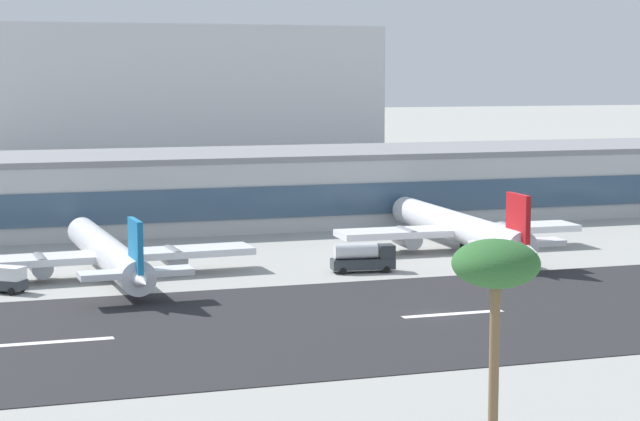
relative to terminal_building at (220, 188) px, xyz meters
name	(u,v)px	position (x,y,z in m)	size (l,w,h in m)	color
ground_plane	(436,315)	(6.23, -81.21, -6.39)	(1400.00, 1400.00, 0.00)	#9E9E99
runway_strip	(438,315)	(6.23, -81.74, -6.35)	(800.00, 43.43, 0.08)	#262628
runway_centreline_dash_3	(53,342)	(-35.30, -81.74, -6.31)	(12.00, 1.20, 0.01)	white
runway_centreline_dash_4	(453,314)	(8.03, -81.74, -6.31)	(12.00, 1.20, 0.01)	white
terminal_building	(220,188)	(0.00, 0.00, 0.00)	(198.78, 30.30, 12.77)	#B7BABC
distant_hotel_block	(161,93)	(15.15, 149.84, 14.06)	(135.50, 28.29, 40.91)	#BCBCC1
airliner_blue_tail_gate_1	(109,255)	(-25.50, -48.06, -3.23)	(38.94, 47.51, 9.91)	silver
airliner_red_tail_gate_2	(462,229)	(27.82, -41.05, -3.02)	(37.88, 50.61, 10.56)	white
service_fuel_truck_0	(363,257)	(7.58, -53.55, -4.36)	(8.74, 3.65, 3.95)	#2D3338
service_box_truck_1	(1,278)	(-39.22, -53.49, -4.60)	(6.28, 5.43, 3.25)	#2D3338
palm_tree_0	(496,269)	(-9.25, -126.39, 7.14)	(5.98, 5.98, 15.56)	brown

